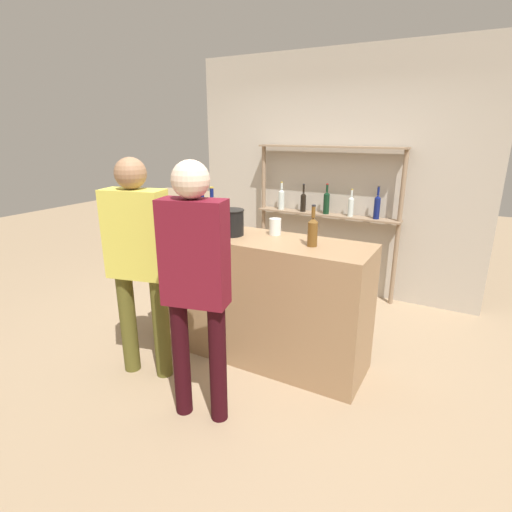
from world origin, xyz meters
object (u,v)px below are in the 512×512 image
counter_bottle_0 (203,216)px  customer_left (138,254)px  counter_bottle_3 (200,212)px  counter_bottle_1 (212,211)px  cork_jar (275,227)px  counter_bottle_2 (313,231)px  customer_center (195,275)px  ice_bucket (231,222)px

counter_bottle_0 → customer_left: 0.70m
counter_bottle_3 → counter_bottle_1: bearing=3.1°
customer_left → counter_bottle_1: bearing=-23.3°
counter_bottle_3 → cork_jar: counter_bottle_3 is taller
cork_jar → customer_left: size_ratio=0.08×
counter_bottle_3 → customer_left: bearing=-90.1°
counter_bottle_2 → customer_center: 0.99m
ice_bucket → cork_jar: size_ratio=1.62×
counter_bottle_3 → ice_bucket: (0.43, -0.15, -0.02)m
counter_bottle_2 → cork_jar: size_ratio=2.29×
counter_bottle_0 → counter_bottle_1: size_ratio=0.89×
counter_bottle_0 → ice_bucket: 0.30m
counter_bottle_3 → customer_left: customer_left is taller
counter_bottle_2 → ice_bucket: (-0.72, -0.01, -0.01)m
counter_bottle_2 → ice_bucket: size_ratio=1.41×
counter_bottle_2 → counter_bottle_3: counter_bottle_3 is taller
counter_bottle_1 → ice_bucket: counter_bottle_1 is taller
counter_bottle_2 → counter_bottle_3: (-1.15, 0.13, 0.01)m
counter_bottle_0 → counter_bottle_3: 0.19m
counter_bottle_3 → counter_bottle_0: bearing=-44.6°
counter_bottle_1 → cork_jar: counter_bottle_1 is taller
ice_bucket → cork_jar: (0.32, 0.19, -0.04)m
counter_bottle_0 → customer_left: (-0.13, -0.66, -0.19)m
counter_bottle_3 → customer_left: 0.82m
counter_bottle_0 → counter_bottle_3: counter_bottle_3 is taller
counter_bottle_0 → ice_bucket: size_ratio=1.44×
counter_bottle_3 → customer_center: 1.24m
customer_left → counter_bottle_3: bearing=-13.9°
counter_bottle_3 → customer_left: size_ratio=0.20×
counter_bottle_2 → counter_bottle_3: size_ratio=0.91×
customer_left → customer_center: bearing=-120.6°
ice_bucket → customer_center: (0.28, -0.86, -0.14)m
counter_bottle_0 → cork_jar: counter_bottle_0 is taller
counter_bottle_0 → counter_bottle_3: (-0.13, 0.13, 0.00)m
customer_center → counter_bottle_3: bearing=21.5°
counter_bottle_2 → customer_center: (-0.44, -0.87, -0.15)m
ice_bucket → customer_center: bearing=-72.1°
ice_bucket → customer_center: customer_center is taller
ice_bucket → cork_jar: bearing=30.7°
counter_bottle_1 → counter_bottle_3: size_ratio=1.05×
counter_bottle_0 → counter_bottle_2: bearing=-0.0°
cork_jar → customer_center: 1.05m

